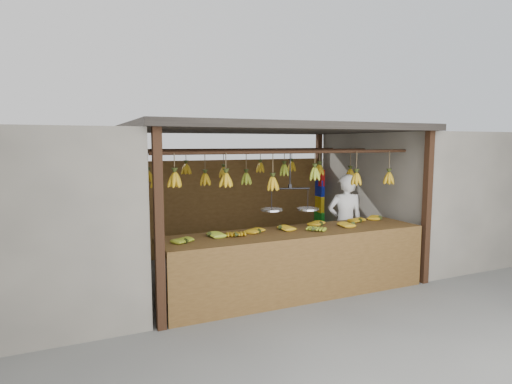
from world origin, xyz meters
name	(u,v)px	position (x,y,z in m)	size (l,w,h in m)	color
ground	(263,272)	(0.00, 0.00, 0.00)	(80.00, 80.00, 0.00)	#5B5B57
stall	(255,152)	(0.00, 0.33, 1.97)	(4.30, 3.30, 2.40)	black
neighbor_left	(10,219)	(-3.60, 0.00, 1.15)	(3.00, 3.00, 2.30)	slate
neighbor_right	(429,193)	(3.60, 0.00, 1.15)	(3.00, 3.00, 2.30)	slate
counter	(300,246)	(-0.03, -1.23, 0.72)	(3.80, 0.86, 0.96)	brown
hanging_bananas	(265,175)	(0.01, -0.02, 1.62)	(3.60, 2.18, 0.40)	#BB8C14
balance_scale	(290,207)	(-0.06, -1.00, 1.23)	(0.80, 0.45, 0.82)	black
vendor	(345,223)	(1.25, -0.50, 0.81)	(0.59, 0.39, 1.62)	white
bag_bundles	(320,198)	(1.94, 1.35, 0.98)	(0.08, 0.26, 1.23)	red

